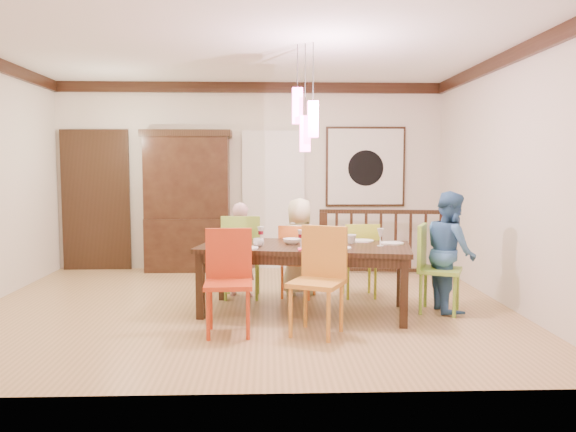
{
  "coord_description": "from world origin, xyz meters",
  "views": [
    {
      "loc": [
        0.27,
        -6.34,
        1.6
      ],
      "look_at": [
        0.5,
        0.08,
        1.03
      ],
      "focal_mm": 35.0,
      "sensor_mm": 36.0,
      "label": 1
    }
  ],
  "objects_px": {
    "china_hutch": "(188,201)",
    "person_far_left": "(240,249)",
    "person_far_mid": "(299,246)",
    "dining_table": "(305,252)",
    "person_end_right": "(450,251)",
    "balustrade": "(388,240)",
    "chair_far_left": "(242,250)",
    "chair_end_right": "(440,263)"
  },
  "relations": [
    {
      "from": "china_hutch",
      "to": "person_far_left",
      "type": "relative_size",
      "value": 1.85
    },
    {
      "from": "person_far_mid",
      "to": "china_hutch",
      "type": "bearing_deg",
      "value": -54.0
    },
    {
      "from": "dining_table",
      "to": "person_far_mid",
      "type": "distance_m",
      "value": 0.87
    },
    {
      "from": "person_far_left",
      "to": "china_hutch",
      "type": "bearing_deg",
      "value": -49.99
    },
    {
      "from": "dining_table",
      "to": "person_end_right",
      "type": "relative_size",
      "value": 1.81
    },
    {
      "from": "person_far_mid",
      "to": "person_end_right",
      "type": "bearing_deg",
      "value": 145.34
    },
    {
      "from": "dining_table",
      "to": "balustrade",
      "type": "distance_m",
      "value": 2.65
    },
    {
      "from": "dining_table",
      "to": "person_far_mid",
      "type": "height_order",
      "value": "person_far_mid"
    },
    {
      "from": "dining_table",
      "to": "chair_far_left",
      "type": "distance_m",
      "value": 1.04
    },
    {
      "from": "chair_far_left",
      "to": "person_end_right",
      "type": "relative_size",
      "value": 0.76
    },
    {
      "from": "person_far_mid",
      "to": "person_end_right",
      "type": "relative_size",
      "value": 0.91
    },
    {
      "from": "china_hutch",
      "to": "balustrade",
      "type": "bearing_deg",
      "value": -6.51
    },
    {
      "from": "chair_end_right",
      "to": "balustrade",
      "type": "relative_size",
      "value": 0.47
    },
    {
      "from": "chair_far_left",
      "to": "person_far_left",
      "type": "relative_size",
      "value": 0.87
    },
    {
      "from": "chair_far_left",
      "to": "chair_end_right",
      "type": "distance_m",
      "value": 2.34
    },
    {
      "from": "dining_table",
      "to": "person_end_right",
      "type": "height_order",
      "value": "person_end_right"
    },
    {
      "from": "china_hutch",
      "to": "person_far_left",
      "type": "bearing_deg",
      "value": -63.3
    },
    {
      "from": "china_hutch",
      "to": "person_far_left",
      "type": "xyz_separation_m",
      "value": [
        0.89,
        -1.77,
        -0.5
      ]
    },
    {
      "from": "chair_far_left",
      "to": "balustrade",
      "type": "relative_size",
      "value": 0.49
    },
    {
      "from": "balustrade",
      "to": "person_end_right",
      "type": "xyz_separation_m",
      "value": [
        0.22,
        -2.21,
        0.17
      ]
    },
    {
      "from": "dining_table",
      "to": "chair_far_left",
      "type": "relative_size",
      "value": 2.37
    },
    {
      "from": "china_hutch",
      "to": "person_far_mid",
      "type": "bearing_deg",
      "value": -46.54
    },
    {
      "from": "balustrade",
      "to": "person_end_right",
      "type": "height_order",
      "value": "person_end_right"
    },
    {
      "from": "dining_table",
      "to": "chair_far_left",
      "type": "height_order",
      "value": "chair_far_left"
    },
    {
      "from": "chair_far_left",
      "to": "person_end_right",
      "type": "distance_m",
      "value": 2.45
    },
    {
      "from": "dining_table",
      "to": "person_far_left",
      "type": "xyz_separation_m",
      "value": [
        -0.74,
        0.81,
        -0.09
      ]
    },
    {
      "from": "person_far_left",
      "to": "person_far_mid",
      "type": "bearing_deg",
      "value": -162.17
    },
    {
      "from": "dining_table",
      "to": "balustrade",
      "type": "xyz_separation_m",
      "value": [
        1.4,
        2.24,
        -0.17
      ]
    },
    {
      "from": "dining_table",
      "to": "chair_end_right",
      "type": "relative_size",
      "value": 2.49
    },
    {
      "from": "chair_far_left",
      "to": "person_far_mid",
      "type": "height_order",
      "value": "person_far_mid"
    },
    {
      "from": "chair_far_left",
      "to": "person_end_right",
      "type": "height_order",
      "value": "person_end_right"
    },
    {
      "from": "chair_end_right",
      "to": "china_hutch",
      "type": "relative_size",
      "value": 0.45
    },
    {
      "from": "dining_table",
      "to": "person_end_right",
      "type": "xyz_separation_m",
      "value": [
        1.62,
        0.03,
        -0.0
      ]
    },
    {
      "from": "person_far_left",
      "to": "person_far_mid",
      "type": "distance_m",
      "value": 0.74
    },
    {
      "from": "person_far_mid",
      "to": "person_end_right",
      "type": "distance_m",
      "value": 1.83
    },
    {
      "from": "chair_far_left",
      "to": "chair_end_right",
      "type": "relative_size",
      "value": 1.05
    },
    {
      "from": "chair_end_right",
      "to": "person_far_left",
      "type": "xyz_separation_m",
      "value": [
        -2.22,
        0.86,
        0.03
      ]
    },
    {
      "from": "person_far_left",
      "to": "person_end_right",
      "type": "xyz_separation_m",
      "value": [
        2.36,
        -0.78,
        0.08
      ]
    },
    {
      "from": "dining_table",
      "to": "balustrade",
      "type": "height_order",
      "value": "balustrade"
    },
    {
      "from": "balustrade",
      "to": "china_hutch",
      "type": "bearing_deg",
      "value": -179.9
    },
    {
      "from": "chair_far_left",
      "to": "person_end_right",
      "type": "bearing_deg",
      "value": 164.31
    },
    {
      "from": "dining_table",
      "to": "chair_far_left",
      "type": "bearing_deg",
      "value": 144.72
    }
  ]
}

